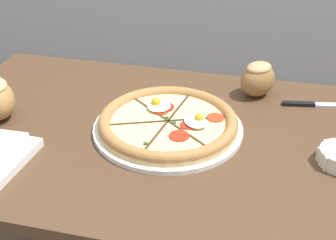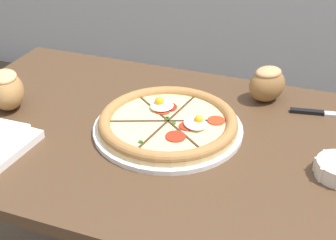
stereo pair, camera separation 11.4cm
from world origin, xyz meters
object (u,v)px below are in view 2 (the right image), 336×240
Objects in this scene: dining_table at (191,176)px; bread_piece_far at (267,83)px; knife_main at (329,114)px; bread_piece_near at (6,89)px; pizza at (168,123)px.

bread_piece_far is at bearing 63.83° from dining_table.
bread_piece_far is at bearing 161.44° from knife_main.
bread_piece_near reaches higher than bread_piece_far.
bread_piece_near reaches higher than knife_main.
bread_piece_near reaches higher than dining_table.
knife_main is at bearing 17.65° from bread_piece_near.
pizza is 1.79× the size of knife_main.
bread_piece_far is (0.13, 0.26, 0.16)m from dining_table.
dining_table is 6.67× the size of knife_main.
bread_piece_far is (0.20, 0.24, 0.03)m from pizza.
pizza reaches higher than dining_table.
knife_main is at bearing -8.55° from bread_piece_far.
dining_table is 0.15m from pizza.
dining_table is at bearing -14.41° from pizza.
pizza is 0.44m from bread_piece_near.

